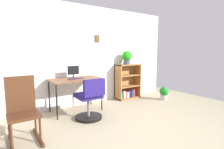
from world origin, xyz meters
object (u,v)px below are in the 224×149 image
object	(u,v)px
potted_plant_on_shelf	(127,57)
potted_plant_floor	(164,93)
desk	(76,81)
rocking_chair	(22,109)
keyboard	(76,79)
office_chair	(90,102)
monitor	(73,72)
bookshelf_low	(127,83)

from	to	relation	value
potted_plant_on_shelf	potted_plant_floor	world-z (taller)	potted_plant_on_shelf
desk	rocking_chair	xyz separation A→B (m)	(-1.15, -0.76, -0.19)
desk	keyboard	size ratio (longest dim) A/B	3.35
potted_plant_on_shelf	potted_plant_floor	distance (m)	1.40
office_chair	potted_plant_on_shelf	bearing A→B (deg)	26.55
monitor	keyboard	distance (m)	0.20
bookshelf_low	desk	bearing A→B (deg)	-172.61
keyboard	potted_plant_floor	xyz separation A→B (m)	(2.33, -0.45, -0.54)
desk	bookshelf_low	world-z (taller)	bookshelf_low
desk	potted_plant_on_shelf	world-z (taller)	potted_plant_on_shelf
potted_plant_floor	office_chair	bearing A→B (deg)	-177.54
desk	keyboard	xyz separation A→B (m)	(-0.02, -0.07, 0.06)
keyboard	rocking_chair	distance (m)	1.35
monitor	potted_plant_floor	world-z (taller)	monitor
monitor	keyboard	size ratio (longest dim) A/B	0.84
monitor	potted_plant_on_shelf	world-z (taller)	potted_plant_on_shelf
potted_plant_on_shelf	keyboard	bearing A→B (deg)	-172.11
rocking_chair	potted_plant_floor	xyz separation A→B (m)	(3.46, 0.24, -0.29)
bookshelf_low	potted_plant_floor	size ratio (longest dim) A/B	2.69
bookshelf_low	monitor	bearing A→B (deg)	-175.68
desk	office_chair	world-z (taller)	office_chair
desk	monitor	size ratio (longest dim) A/B	4.00
desk	potted_plant_floor	world-z (taller)	desk
potted_plant_on_shelf	rocking_chair	bearing A→B (deg)	-161.39
monitor	office_chair	xyz separation A→B (m)	(0.03, -0.70, -0.50)
monitor	rocking_chair	size ratio (longest dim) A/B	0.28
office_chair	bookshelf_low	xyz separation A→B (m)	(1.58, 0.82, 0.07)
desk	monitor	distance (m)	0.21
office_chair	bookshelf_low	size ratio (longest dim) A/B	0.86
potted_plant_floor	keyboard	bearing A→B (deg)	169.18
rocking_chair	potted_plant_on_shelf	distance (m)	2.92
bookshelf_low	potted_plant_on_shelf	xyz separation A→B (m)	(-0.06, -0.06, 0.73)
keyboard	rocking_chair	size ratio (longest dim) A/B	0.34
office_chair	rocking_chair	distance (m)	1.19
keyboard	potted_plant_on_shelf	bearing A→B (deg)	7.89
monitor	desk	bearing A→B (deg)	-83.19
potted_plant_floor	potted_plant_on_shelf	bearing A→B (deg)	139.08
desk	rocking_chair	world-z (taller)	rocking_chair
bookshelf_low	potted_plant_on_shelf	bearing A→B (deg)	-134.78
keyboard	office_chair	size ratio (longest dim) A/B	0.40
potted_plant_on_shelf	office_chair	bearing A→B (deg)	-153.45
rocking_chair	potted_plant_floor	world-z (taller)	rocking_chair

